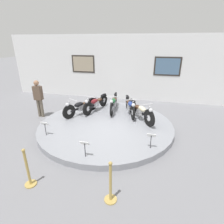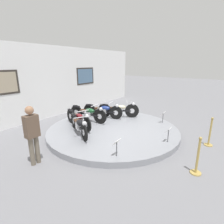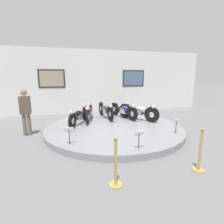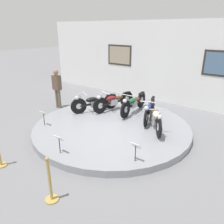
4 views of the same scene
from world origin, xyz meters
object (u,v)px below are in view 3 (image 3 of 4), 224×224
(info_placard_front_left, at_px, (69,132))
(info_placard_front_right, at_px, (176,123))
(motorcycle_maroon, at_px, (89,112))
(visitor_standing, at_px, (25,110))
(motorcycle_black, at_px, (79,115))
(stanchion_post_left_of_entry, at_px, (115,169))
(info_placard_front_centre, at_px, (139,136))
(motorcycle_cream, at_px, (139,111))
(motorcycle_green, at_px, (106,110))
(motorcycle_blue, at_px, (124,110))
(stanchion_post_right_of_entry, at_px, (200,157))

(info_placard_front_left, height_order, info_placard_front_right, same)
(motorcycle_maroon, distance_m, visitor_standing, 2.55)
(motorcycle_black, height_order, stanchion_post_left_of_entry, stanchion_post_left_of_entry)
(visitor_standing, bearing_deg, info_placard_front_centre, -39.81)
(motorcycle_black, xyz_separation_m, info_placard_front_right, (3.09, -2.02, -0.01))
(motorcycle_cream, bearing_deg, visitor_standing, -177.22)
(motorcycle_cream, xyz_separation_m, info_placard_front_right, (0.47, -2.03, -0.03))
(motorcycle_black, distance_m, motorcycle_green, 1.53)
(motorcycle_black, relative_size, info_placard_front_right, 3.46)
(motorcycle_black, height_order, info_placard_front_centre, motorcycle_black)
(motorcycle_green, height_order, info_placard_front_left, motorcycle_green)
(info_placard_front_right, bearing_deg, info_placard_front_centre, -154.33)
(motorcycle_blue, bearing_deg, motorcycle_green, 164.92)
(motorcycle_cream, xyz_separation_m, stanchion_post_right_of_entry, (-0.31, -3.99, -0.26))
(motorcycle_blue, bearing_deg, stanchion_post_right_of_entry, -87.58)
(visitor_standing, xyz_separation_m, stanchion_post_left_of_entry, (2.20, -3.77, -0.61))
(stanchion_post_left_of_entry, bearing_deg, info_placard_front_centre, 47.82)
(motorcycle_black, bearing_deg, visitor_standing, -173.57)
(info_placard_front_left, height_order, visitor_standing, visitor_standing)
(motorcycle_green, xyz_separation_m, info_placard_front_right, (1.78, -2.80, -0.03))
(motorcycle_green, xyz_separation_m, stanchion_post_right_of_entry, (0.99, -4.76, -0.25))
(visitor_standing, bearing_deg, motorcycle_blue, 11.01)
(stanchion_post_right_of_entry, bearing_deg, motorcycle_blue, 92.42)
(motorcycle_maroon, xyz_separation_m, stanchion_post_left_of_entry, (-0.19, -4.55, -0.24))
(motorcycle_cream, height_order, info_placard_front_left, motorcycle_cream)
(motorcycle_cream, bearing_deg, info_placard_front_left, -146.73)
(info_placard_front_right, height_order, stanchion_post_right_of_entry, stanchion_post_right_of_entry)
(motorcycle_cream, relative_size, stanchion_post_left_of_entry, 1.64)
(motorcycle_green, xyz_separation_m, motorcycle_blue, (0.80, -0.22, -0.01))
(motorcycle_maroon, bearing_deg, info_placard_front_right, -45.04)
(motorcycle_blue, bearing_deg, motorcycle_maroon, -179.98)
(motorcycle_maroon, bearing_deg, stanchion_post_left_of_entry, -92.45)
(motorcycle_cream, bearing_deg, info_placard_front_centre, -114.43)
(info_placard_front_right, relative_size, visitor_standing, 0.30)
(motorcycle_black, bearing_deg, motorcycle_blue, 14.99)
(motorcycle_black, bearing_deg, stanchion_post_left_of_entry, -85.54)
(motorcycle_black, distance_m, motorcycle_maroon, 0.76)
(motorcycle_cream, relative_size, info_placard_front_left, 3.29)
(info_placard_front_right, bearing_deg, motorcycle_maroon, 134.96)
(motorcycle_maroon, relative_size, info_placard_front_left, 3.77)
(motorcycle_maroon, distance_m, motorcycle_cream, 2.19)
(info_placard_front_right, bearing_deg, motorcycle_cream, 103.07)
(info_placard_front_right, bearing_deg, motorcycle_black, 146.78)
(motorcycle_green, height_order, visitor_standing, visitor_standing)
(info_placard_front_left, distance_m, stanchion_post_left_of_entry, 2.12)
(info_placard_front_left, distance_m, info_placard_front_right, 3.56)
(info_placard_front_centre, bearing_deg, motorcycle_maroon, 103.12)
(stanchion_post_left_of_entry, bearing_deg, motorcycle_green, 78.14)
(info_placard_front_right, bearing_deg, info_placard_front_left, 180.00)
(info_placard_front_right, xyz_separation_m, stanchion_post_left_of_entry, (-2.78, -1.96, -0.22))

